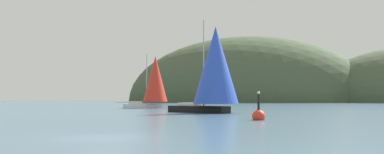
% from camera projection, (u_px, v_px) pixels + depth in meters
% --- Properties ---
extents(ground_plane, '(360.00, 360.00, 0.00)m').
position_uv_depth(ground_plane, '(103.00, 138.00, 22.94)').
color(ground_plane, '#426075').
extents(headland_center, '(79.82, 44.00, 42.77)m').
position_uv_depth(headland_center, '(249.00, 102.00, 155.98)').
color(headland_center, '#425138').
rests_on(headland_center, ground_plane).
extents(sailboat_blue_spinnaker, '(9.82, 7.91, 11.11)m').
position_uv_depth(sailboat_blue_spinnaker, '(215.00, 67.00, 56.19)').
color(sailboat_blue_spinnaker, black).
rests_on(sailboat_blue_spinnaker, ground_plane).
extents(sailboat_scarlet_sail, '(7.77, 4.92, 8.89)m').
position_uv_depth(sailboat_scarlet_sail, '(154.00, 81.00, 78.67)').
color(sailboat_scarlet_sail, white).
rests_on(sailboat_scarlet_sail, ground_plane).
extents(channel_buoy, '(1.10, 1.10, 2.64)m').
position_uv_depth(channel_buoy, '(259.00, 116.00, 39.81)').
color(channel_buoy, red).
rests_on(channel_buoy, ground_plane).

